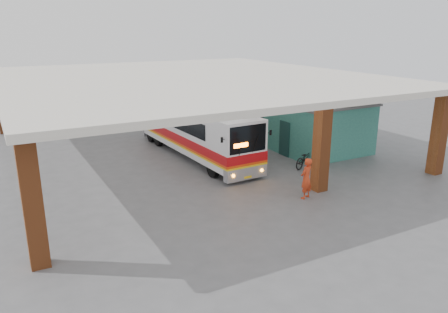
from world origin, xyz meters
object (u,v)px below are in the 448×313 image
Objects in this scene: motorcycle at (306,158)px; pedestrian at (306,178)px; coach_bus at (195,129)px; red_chair at (240,133)px.

motorcycle is 4.65m from pedestrian.
coach_bus reaches higher than red_chair.
motorcycle is 7.23m from red_chair.
coach_bus is 6.07× the size of pedestrian.
coach_bus is 13.42× the size of red_chair.
motorcycle is (4.43, -4.91, -1.10)m from coach_bus.
coach_bus is 6.70m from motorcycle.
coach_bus is 8.68m from pedestrian.
coach_bus is at bearing -100.00° from pedestrian.
pedestrian is 11.25m from red_chair.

